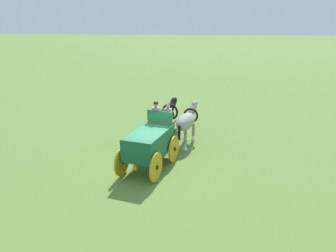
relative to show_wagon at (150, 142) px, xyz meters
name	(u,v)px	position (x,y,z in m)	size (l,w,h in m)	color
ground_plane	(149,168)	(-0.15, 0.04, -1.27)	(220.00, 220.00, 0.00)	olive
show_wagon	(150,142)	(0.00, 0.00, 0.00)	(5.89, 2.72, 2.85)	#195B38
draft_horse_near	(165,118)	(3.65, -0.39, 0.12)	(3.14, 1.56, 2.26)	black
draft_horse_off	(187,122)	(3.31, -1.64, 0.03)	(3.09, 1.43, 2.16)	#9E998E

